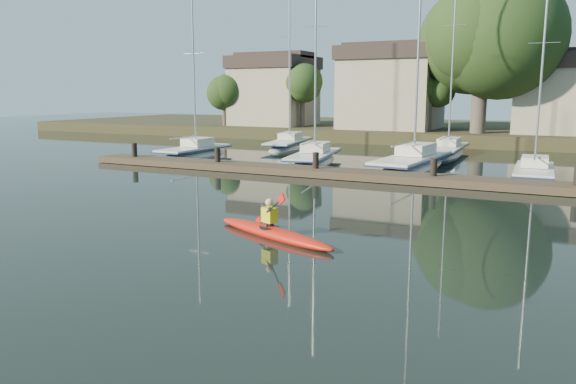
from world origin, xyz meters
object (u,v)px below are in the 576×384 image
at_px(dock, 372,175).
at_px(sailboat_6, 447,157).
at_px(sailboat_1, 314,166).
at_px(sailboat_2, 412,172).
at_px(sailboat_5, 289,150).
at_px(sailboat_0, 195,159).
at_px(kayak, 273,230).
at_px(sailboat_3, 533,182).

xyz_separation_m(dock, sailboat_6, (1.18, 13.10, -0.38)).
bearing_deg(sailboat_1, sailboat_2, -8.30).
height_order(dock, sailboat_5, sailboat_5).
distance_m(sailboat_1, sailboat_2, 5.99).
xyz_separation_m(sailboat_5, sailboat_6, (11.97, 0.50, 0.01)).
height_order(sailboat_0, sailboat_6, sailboat_6).
bearing_deg(kayak, sailboat_2, 111.94).
xyz_separation_m(sailboat_0, sailboat_2, (14.67, 0.43, -0.01)).
height_order(sailboat_1, sailboat_3, sailboat_1).
bearing_deg(sailboat_3, sailboat_5, 152.24).
distance_m(sailboat_2, sailboat_3, 6.47).
height_order(sailboat_2, sailboat_5, sailboat_2).
height_order(sailboat_0, sailboat_5, sailboat_5).
height_order(sailboat_2, sailboat_6, sailboat_2).
distance_m(kayak, sailboat_0, 22.21).
xyz_separation_m(dock, sailboat_2, (0.76, 5.05, -0.41)).
bearing_deg(sailboat_0, sailboat_1, 1.55).
bearing_deg(sailboat_0, sailboat_2, 1.97).
bearing_deg(kayak, sailboat_1, 131.52).
distance_m(sailboat_0, sailboat_6, 17.32).
bearing_deg(kayak, dock, 115.67).
distance_m(dock, sailboat_1, 7.11).
xyz_separation_m(kayak, sailboat_5, (-11.62, 24.58, -0.37)).
relative_size(sailboat_2, sailboat_6, 1.12).
relative_size(sailboat_1, sailboat_3, 1.22).
bearing_deg(sailboat_1, dock, -53.27).
bearing_deg(sailboat_1, sailboat_3, -14.70).
bearing_deg(sailboat_5, sailboat_3, -35.32).
bearing_deg(sailboat_5, dock, -58.93).
xyz_separation_m(kayak, sailboat_3, (6.30, 15.91, -0.36)).
height_order(dock, sailboat_1, sailboat_1).
xyz_separation_m(kayak, sailboat_0, (-14.75, 16.60, -0.39)).
xyz_separation_m(sailboat_0, sailboat_5, (3.13, 7.98, 0.01)).
relative_size(sailboat_2, sailboat_5, 1.16).
bearing_deg(sailboat_6, sailboat_2, -94.58).
relative_size(dock, sailboat_0, 2.88).
height_order(dock, sailboat_0, sailboat_0).
relative_size(kayak, sailboat_3, 0.43).
bearing_deg(sailboat_3, sailboat_1, 173.98).
distance_m(sailboat_2, sailboat_5, 13.79).
height_order(sailboat_0, sailboat_3, sailboat_0).
xyz_separation_m(sailboat_1, sailboat_6, (6.40, 8.29, 0.02)).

